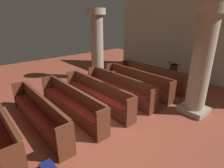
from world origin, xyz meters
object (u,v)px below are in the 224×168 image
pew_row_5 (38,112)px  pillar_aisle_side (202,61)px  lectern (173,75)px  hymn_book (113,72)px  pew_row_1 (136,80)px  pillar_far_side (97,44)px  pew_row_3 (97,93)px  pew_row_2 (118,86)px  pew_row_4 (71,101)px  pew_row_0 (151,76)px

pew_row_5 → pillar_aisle_side: 5.23m
lectern → hymn_book: 3.14m
pew_row_5 → pew_row_1: bearing=90.0°
pillar_far_side → pillar_aisle_side: bearing=3.1°
pew_row_1 → pew_row_3: bearing=-90.0°
pew_row_5 → lectern: 6.31m
pew_row_2 → lectern: 3.15m
pillar_far_side → pew_row_1: bearing=4.4°
pew_row_4 → pillar_far_side: 4.15m
pew_row_3 → lectern: size_ratio=3.32×
lectern → pew_row_0: bearing=-119.1°
pew_row_3 → pew_row_4: 1.06m
pew_row_3 → pillar_far_side: (-2.55, 1.93, 1.33)m
pew_row_3 → pillar_far_side: 3.47m
pew_row_0 → hymn_book: 2.06m
pew_row_1 → pillar_far_side: pillar_far_side is taller
pew_row_3 → lectern: 4.20m
pew_row_0 → pew_row_3: 3.19m
pew_row_3 → lectern: (0.54, 4.16, -0.03)m
pew_row_1 → pillar_aisle_side: 2.93m
pew_row_2 → pillar_aisle_side: 3.14m
pew_row_3 → pew_row_4: size_ratio=1.00×
pew_row_2 → hymn_book: hymn_book is taller
lectern → hymn_book: lectern is taller
pillar_aisle_side → pillar_far_side: bearing=-176.9°
pew_row_0 → pillar_far_side: pillar_far_side is taller
pillar_far_side → pew_row_0: bearing=26.2°
pillar_aisle_side → lectern: size_ratio=3.22×
pew_row_2 → hymn_book: bearing=161.0°
pew_row_3 → pew_row_0: bearing=90.0°
pew_row_0 → pillar_far_side: bearing=-153.8°
pew_row_1 → hymn_book: (-0.55, -0.88, 0.44)m
pew_row_1 → pillar_far_side: 2.89m
pillar_aisle_side → lectern: 3.15m
pew_row_0 → pew_row_1: size_ratio=1.00×
pew_row_3 → pew_row_5: 2.13m
pew_row_3 → pew_row_4: (0.00, -1.06, 0.00)m
pew_row_2 → pillar_far_side: size_ratio=1.03×
pew_row_1 → pew_row_4: (0.00, -3.19, 0.00)m
pew_row_5 → pillar_far_side: size_ratio=1.03×
pew_row_1 → pew_row_0: bearing=90.0°
hymn_book → pew_row_1: bearing=58.0°
pew_row_2 → lectern: size_ratio=3.32×
lectern → pillar_far_side: bearing=-144.2°
pew_row_4 → lectern: (0.54, 5.23, -0.03)m
pew_row_0 → pillar_aisle_side: pillar_aisle_side is taller
pillar_aisle_side → hymn_book: size_ratio=15.97×
pew_row_1 → pew_row_5: same height
pew_row_1 → pew_row_2: bearing=-90.0°
pew_row_2 → pew_row_4: (0.00, -2.13, 0.00)m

